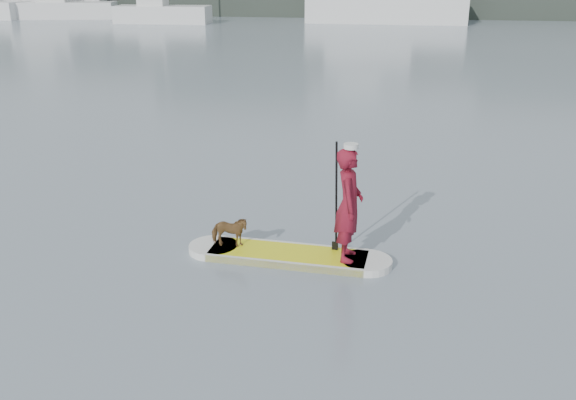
# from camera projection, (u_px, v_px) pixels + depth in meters

# --- Properties ---
(paddleboard) EXTENTS (3.29, 0.96, 0.12)m
(paddleboard) POSITION_uv_depth(u_px,v_px,m) (288.00, 255.00, 10.20)
(paddleboard) COLOR yellow
(paddleboard) RESTS_ON ground
(paddler) EXTENTS (0.44, 0.65, 1.76)m
(paddler) POSITION_uv_depth(u_px,v_px,m) (349.00, 205.00, 9.67)
(paddler) COLOR maroon
(paddler) RESTS_ON paddleboard
(white_cap) EXTENTS (0.22, 0.22, 0.07)m
(white_cap) POSITION_uv_depth(u_px,v_px,m) (351.00, 146.00, 9.35)
(white_cap) COLOR silver
(white_cap) RESTS_ON paddler
(dog) EXTENTS (0.62, 0.30, 0.52)m
(dog) POSITION_uv_depth(u_px,v_px,m) (229.00, 232.00, 10.29)
(dog) COLOR brown
(dog) RESTS_ON paddleboard
(paddle) EXTENTS (0.10, 0.30, 2.00)m
(paddle) POSITION_uv_depth(u_px,v_px,m) (336.00, 210.00, 10.02)
(paddle) COLOR black
(paddle) RESTS_ON ground
(sailboat_b) EXTENTS (8.62, 4.08, 12.32)m
(sailboat_b) POSITION_uv_depth(u_px,v_px,m) (64.00, 8.00, 53.48)
(sailboat_b) COLOR silver
(sailboat_b) RESTS_ON ground
(sailboat_c) EXTENTS (7.35, 2.69, 10.44)m
(sailboat_c) POSITION_uv_depth(u_px,v_px,m) (162.00, 13.00, 49.57)
(sailboat_c) COLOR silver
(sailboat_c) RESTS_ON ground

